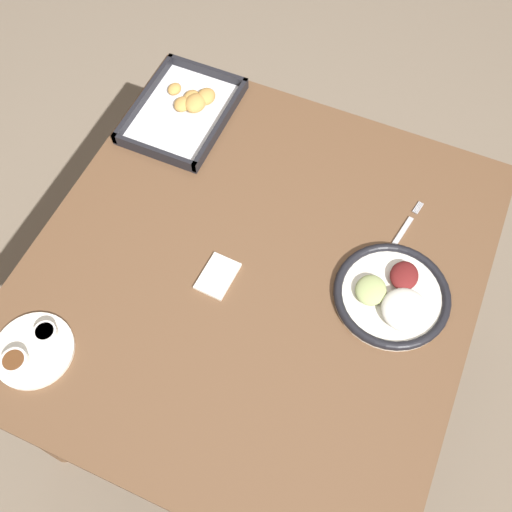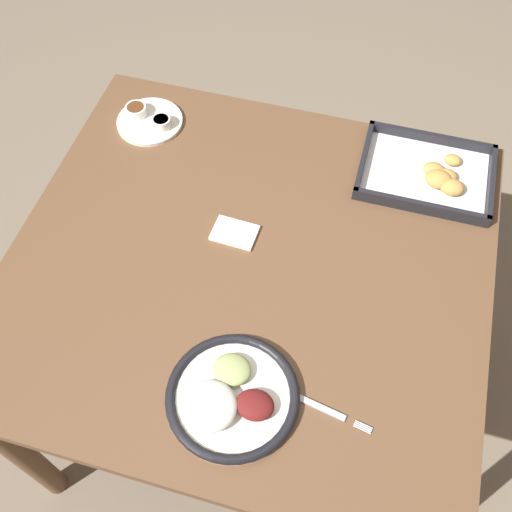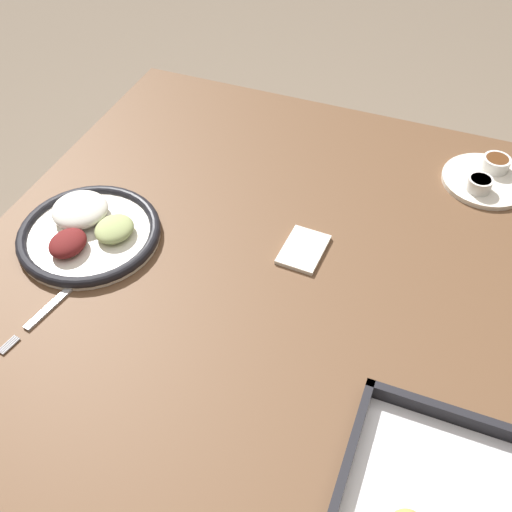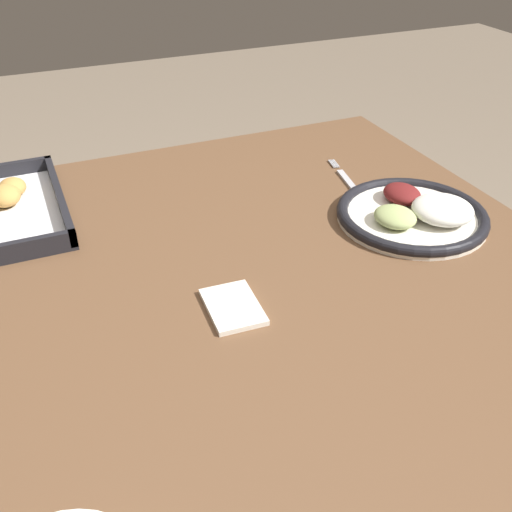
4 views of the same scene
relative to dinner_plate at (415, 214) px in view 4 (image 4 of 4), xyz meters
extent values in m
cube|color=brown|center=(-0.05, 0.31, -0.03)|extent=(1.06, 0.99, 0.03)
cylinder|color=brown|center=(0.42, -0.13, -0.41)|extent=(0.06, 0.06, 0.74)
cylinder|color=white|center=(0.00, 0.00, -0.01)|extent=(0.25, 0.25, 0.01)
torus|color=black|center=(0.00, 0.00, 0.00)|extent=(0.26, 0.26, 0.02)
ellipsoid|color=silver|center=(-0.03, -0.03, 0.02)|extent=(0.10, 0.10, 0.04)
ellipsoid|color=maroon|center=(0.05, -0.01, 0.01)|extent=(0.07, 0.06, 0.03)
ellipsoid|color=#9EAD6B|center=(-0.01, 0.05, 0.01)|extent=(0.08, 0.07, 0.03)
cube|color=#B2B2B7|center=(0.15, 0.03, -0.01)|extent=(0.14, 0.04, 0.00)
cylinder|color=#B2B2B7|center=(0.25, 0.01, -0.01)|extent=(0.04, 0.01, 0.00)
cylinder|color=#B2B2B7|center=(0.25, 0.01, -0.01)|extent=(0.04, 0.01, 0.00)
cylinder|color=#B2B2B7|center=(0.25, 0.02, -0.01)|extent=(0.04, 0.01, 0.00)
cylinder|color=#B2B2B7|center=(0.26, 0.02, -0.01)|extent=(0.04, 0.01, 0.00)
cube|color=black|center=(0.29, 0.55, 0.01)|extent=(0.32, 0.01, 0.03)
ellipsoid|color=#C18E47|center=(0.35, 0.63, 0.01)|extent=(0.06, 0.05, 0.03)
ellipsoid|color=#C18E47|center=(0.32, 0.64, 0.01)|extent=(0.06, 0.05, 0.03)
cube|color=silver|center=(-0.11, 0.38, -0.01)|extent=(0.10, 0.08, 0.01)
camera|label=1|loc=(-0.63, 0.05, 1.19)|focal=42.00mm
camera|label=2|loc=(0.15, -0.37, 1.10)|focal=42.00mm
camera|label=3|loc=(0.62, 0.57, 0.75)|focal=42.00mm
camera|label=4|loc=(-0.72, 0.60, 0.51)|focal=42.00mm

